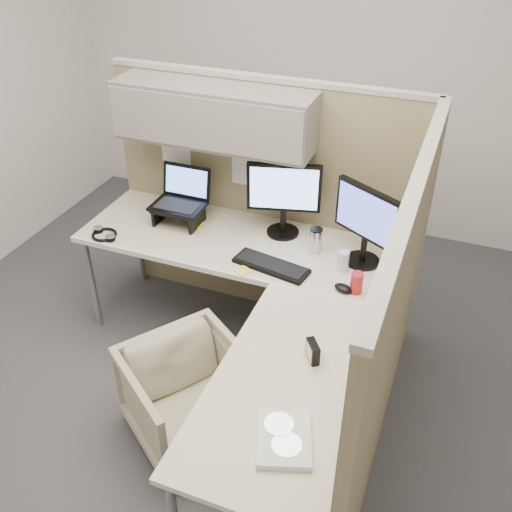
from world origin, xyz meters
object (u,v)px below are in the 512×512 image
(monitor_left, at_px, (284,194))
(desk, at_px, (252,294))
(office_chair, at_px, (189,392))
(keyboard, at_px, (271,266))

(monitor_left, bearing_deg, desk, -101.75)
(desk, distance_m, monitor_left, 0.67)
(desk, xyz_separation_m, office_chair, (-0.18, -0.46, -0.38))
(desk, bearing_deg, monitor_left, 92.58)
(office_chair, distance_m, keyboard, 0.82)
(office_chair, bearing_deg, desk, 14.35)
(office_chair, distance_m, monitor_left, 1.26)
(desk, bearing_deg, keyboard, 81.26)
(office_chair, height_order, keyboard, keyboard)
(desk, distance_m, office_chair, 0.62)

